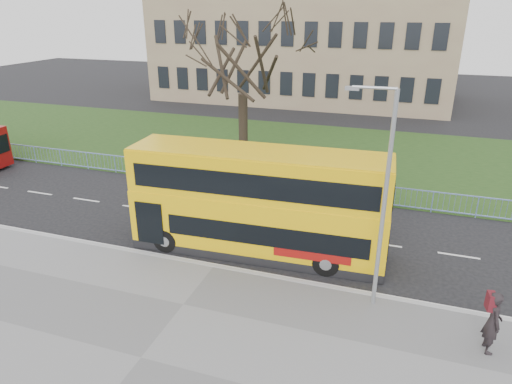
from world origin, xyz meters
TOP-DOWN VIEW (x-y plane):
  - ground at (0.00, 0.00)m, footprint 120.00×120.00m
  - pavement at (0.00, -6.75)m, footprint 80.00×10.50m
  - kerb at (0.00, -1.55)m, footprint 80.00×0.20m
  - grass_verge at (0.00, 14.30)m, footprint 80.00×15.40m
  - guard_railing at (0.00, 6.60)m, footprint 40.00×0.12m
  - bare_tree at (-3.00, 10.00)m, footprint 7.48×7.48m
  - civic_building at (-5.00, 35.00)m, footprint 30.00×15.00m
  - yellow_bus at (1.15, 0.31)m, footprint 10.21×2.87m
  - pedestrian at (9.33, -3.27)m, footprint 0.56×0.77m
  - street_lamp at (5.91, -2.00)m, footprint 1.52×0.21m

SIDE VIEW (x-z plane):
  - ground at x=0.00m, z-range 0.00..0.00m
  - grass_verge at x=0.00m, z-range 0.00..0.08m
  - pavement at x=0.00m, z-range 0.00..0.12m
  - kerb at x=0.00m, z-range 0.00..0.14m
  - guard_railing at x=0.00m, z-range 0.00..1.10m
  - pedestrian at x=9.33m, z-range 0.12..2.06m
  - yellow_bus at x=1.15m, z-range 0.15..4.39m
  - street_lamp at x=5.91m, z-range 0.46..7.62m
  - bare_tree at x=-3.00m, z-range 0.08..10.77m
  - civic_building at x=-5.00m, z-range 0.00..14.00m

